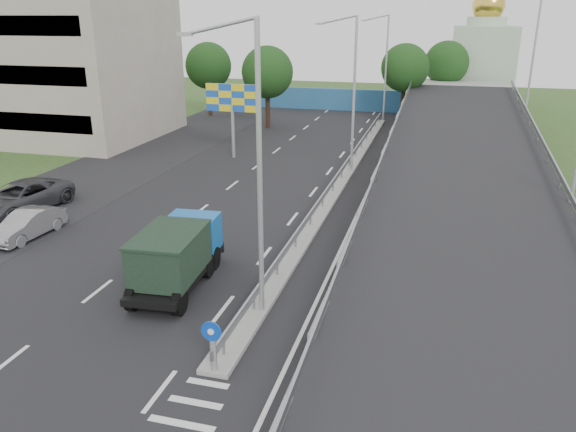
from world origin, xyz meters
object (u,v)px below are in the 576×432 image
(lamp_post_mid, at_px, (351,87))
(dump_truck, at_px, (177,253))
(church, at_px, (483,59))
(parked_car_c, at_px, (20,197))
(sign_bollard, at_px, (213,345))
(lamp_post_near, at_px, (254,159))
(billboard, at_px, (232,102))
(lamp_post_far, at_px, (384,63))
(parked_car_b, at_px, (27,224))

(lamp_post_mid, relative_size, dump_truck, 1.72)
(church, distance_m, parked_car_c, 53.62)
(sign_bollard, relative_size, lamp_post_near, 0.17)
(church, relative_size, billboard, 2.51)
(lamp_post_far, xyz_separation_m, billboard, (-9.11, -18.00, -1.62))
(parked_car_b, xyz_separation_m, parked_car_c, (-2.96, 3.13, 0.15))
(billboard, bearing_deg, dump_truck, -75.45)
(sign_bollard, relative_size, billboard, 0.30)
(lamp_post_mid, relative_size, parked_car_b, 2.48)
(lamp_post_mid, relative_size, church, 0.73)
(sign_bollard, distance_m, parked_car_c, 19.46)
(lamp_post_far, height_order, church, church)
(lamp_post_far, xyz_separation_m, church, (9.89, 14.00, -0.50))
(parked_car_b, bearing_deg, lamp_post_near, -13.20)
(lamp_post_far, relative_size, parked_car_b, 2.48)
(lamp_post_far, relative_size, church, 0.73)
(lamp_post_near, bearing_deg, lamp_post_far, 90.00)
(sign_bollard, distance_m, parked_car_b, 15.26)
(billboard, xyz_separation_m, dump_truck, (5.35, -20.59, -2.79))
(sign_bollard, bearing_deg, billboard, 109.21)
(sign_bollard, bearing_deg, dump_truck, 124.94)
(parked_car_b, bearing_deg, parked_car_c, 137.82)
(church, distance_m, parked_car_b, 55.08)
(dump_truck, relative_size, parked_car_b, 1.44)
(billboard, relative_size, parked_car_c, 0.93)
(billboard, height_order, parked_car_b, billboard)
(church, xyz_separation_m, dump_truck, (-13.65, -52.59, -3.91))
(sign_bollard, xyz_separation_m, lamp_post_far, (0.11, 43.83, 4.77))
(parked_car_b, height_order, parked_car_c, parked_car_c)
(lamp_post_mid, height_order, parked_car_b, lamp_post_mid)
(lamp_post_far, distance_m, parked_car_c, 36.78)
(sign_bollard, relative_size, parked_car_c, 0.28)
(lamp_post_near, height_order, lamp_post_far, same)
(sign_bollard, relative_size, church, 0.12)
(parked_car_b, distance_m, parked_car_c, 4.31)
(lamp_post_far, xyz_separation_m, parked_car_b, (-13.11, -35.84, -5.14))
(billboard, relative_size, parked_car_b, 1.35)
(billboard, bearing_deg, lamp_post_mid, -12.38)
(lamp_post_mid, xyz_separation_m, parked_car_b, (-13.11, -15.84, -5.14))
(lamp_post_mid, distance_m, billboard, 9.47)
(parked_car_c, bearing_deg, billboard, 73.86)
(dump_truck, xyz_separation_m, parked_car_b, (-9.35, 2.76, -0.73))
(lamp_post_mid, distance_m, lamp_post_far, 20.00)
(dump_truck, bearing_deg, church, 71.16)
(parked_car_c, bearing_deg, church, 70.13)
(lamp_post_mid, height_order, lamp_post_far, same)
(lamp_post_mid, bearing_deg, billboard, 167.62)
(lamp_post_near, relative_size, parked_car_c, 1.70)
(lamp_post_far, bearing_deg, sign_bollard, -90.14)
(sign_bollard, height_order, billboard, billboard)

